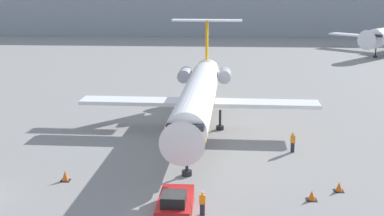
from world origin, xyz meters
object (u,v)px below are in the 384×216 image
(worker_by_wing, at_px, (293,142))
(traffic_cone_right, at_px, (312,196))
(worker_near_tug, at_px, (202,203))
(airplane_main, at_px, (198,96))
(traffic_cone_left, at_px, (65,176))
(pushback_tug, at_px, (175,204))
(traffic_cone_mid, at_px, (339,187))

(worker_by_wing, height_order, traffic_cone_right, worker_by_wing)
(worker_near_tug, bearing_deg, airplane_main, 93.85)
(airplane_main, xyz_separation_m, worker_near_tug, (1.30, -19.34, -2.84))
(worker_near_tug, relative_size, traffic_cone_left, 2.00)
(traffic_cone_left, bearing_deg, airplane_main, 56.25)
(traffic_cone_left, bearing_deg, worker_by_wing, 24.28)
(worker_by_wing, bearing_deg, airplane_main, 145.80)
(pushback_tug, xyz_separation_m, traffic_cone_left, (-8.87, 5.27, -0.27))
(worker_by_wing, xyz_separation_m, traffic_cone_mid, (2.29, -8.84, -0.62))
(worker_near_tug, relative_size, worker_by_wing, 0.90)
(worker_by_wing, bearing_deg, pushback_tug, -124.22)
(worker_by_wing, distance_m, traffic_cone_right, 10.59)
(traffic_cone_left, bearing_deg, worker_near_tug, -26.81)
(pushback_tug, xyz_separation_m, traffic_cone_right, (9.19, 2.81, -0.33))
(airplane_main, height_order, traffic_cone_mid, airplane_main)
(worker_near_tug, distance_m, traffic_cone_right, 7.99)
(airplane_main, distance_m, worker_by_wing, 10.79)
(airplane_main, height_order, worker_near_tug, airplane_main)
(worker_near_tug, xyz_separation_m, traffic_cone_right, (7.42, 2.91, -0.51))
(airplane_main, height_order, pushback_tug, airplane_main)
(airplane_main, bearing_deg, pushback_tug, -91.39)
(worker_by_wing, bearing_deg, traffic_cone_right, -89.51)
(traffic_cone_left, height_order, traffic_cone_right, traffic_cone_left)
(pushback_tug, relative_size, traffic_cone_right, 6.77)
(traffic_cone_right, xyz_separation_m, traffic_cone_mid, (2.20, 1.73, 0.00))
(pushback_tug, xyz_separation_m, worker_by_wing, (9.10, 13.38, 0.30))
(worker_by_wing, distance_m, traffic_cone_mid, 9.15)
(pushback_tug, height_order, traffic_cone_left, pushback_tug)
(traffic_cone_right, bearing_deg, pushback_tug, -162.99)
(worker_near_tug, distance_m, traffic_cone_left, 11.92)
(worker_near_tug, height_order, traffic_cone_left, worker_near_tug)
(worker_near_tug, bearing_deg, worker_by_wing, 61.46)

